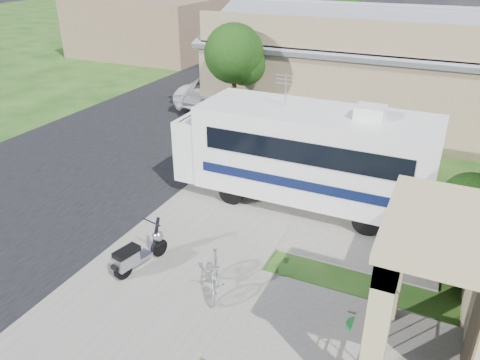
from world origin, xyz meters
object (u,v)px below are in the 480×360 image
at_px(motorhome, 305,152).
at_px(pickup_truck, 226,87).
at_px(scooter, 137,254).
at_px(bicycle, 215,276).
at_px(van, 273,57).
at_px(shrub, 466,230).
at_px(garden_hose, 357,329).

xyz_separation_m(motorhome, pickup_truck, (-6.81, 8.42, -0.84)).
bearing_deg(pickup_truck, scooter, 111.10).
height_order(motorhome, scooter, motorhome).
bearing_deg(bicycle, van, 82.99).
relative_size(bicycle, pickup_truck, 0.26).
bearing_deg(motorhome, pickup_truck, 129.10).
distance_m(motorhome, shrub, 5.08).
distance_m(motorhome, garden_hose, 5.86).
distance_m(scooter, pickup_truck, 14.15).
xyz_separation_m(bicycle, garden_hose, (3.22, 0.09, -0.37)).
bearing_deg(bicycle, pickup_truck, 90.48).
bearing_deg(scooter, garden_hose, 14.03).
bearing_deg(motorhome, garden_hose, -60.15).
bearing_deg(van, bicycle, -81.65).
bearing_deg(pickup_truck, shrub, 139.97).
xyz_separation_m(bicycle, van, (-6.87, 21.16, 0.45)).
height_order(bicycle, garden_hose, bicycle).
bearing_deg(pickup_truck, garden_hose, 129.21).
height_order(scooter, bicycle, scooter).
relative_size(scooter, van, 0.26).
distance_m(shrub, scooter, 7.61).
relative_size(shrub, garden_hose, 6.43).
bearing_deg(shrub, scooter, -158.64).
bearing_deg(garden_hose, shrub, 56.34).
xyz_separation_m(scooter, van, (-4.78, 21.23, 0.43)).
bearing_deg(bicycle, shrub, 3.48).
height_order(scooter, pickup_truck, pickup_truck).
height_order(shrub, garden_hose, shrub).
distance_m(scooter, garden_hose, 5.33).
xyz_separation_m(scooter, bicycle, (2.09, 0.07, -0.02)).
xyz_separation_m(shrub, pickup_truck, (-11.33, 10.73, -0.62)).
height_order(scooter, van, van).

